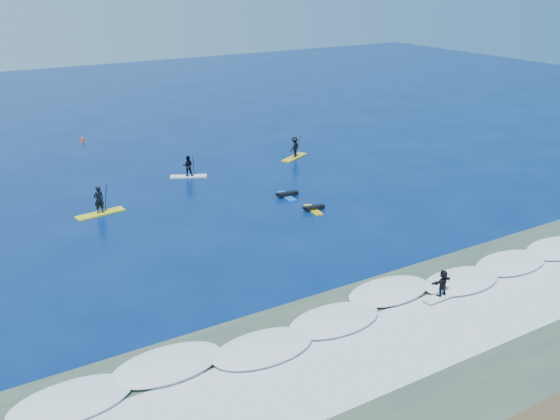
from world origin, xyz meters
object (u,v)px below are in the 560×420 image
prone_paddler_near (313,209)px  sup_paddler_left (99,204)px  sup_paddler_center (188,168)px  sup_paddler_right (295,148)px  prone_paddler_far (287,195)px  wave_surfer (443,285)px  marker_buoy (82,140)px

prone_paddler_near → sup_paddler_left: bearing=70.2°
sup_paddler_center → sup_paddler_right: 10.12m
prone_paddler_far → wave_surfer: (-1.37, -16.84, 0.68)m
sup_paddler_left → sup_paddler_center: size_ratio=1.15×
prone_paddler_far → sup_paddler_center: bearing=34.3°
prone_paddler_far → sup_paddler_right: bearing=-29.1°
sup_paddler_left → wave_surfer: 23.38m
prone_paddler_near → marker_buoy: 27.67m
sup_paddler_left → sup_paddler_right: (18.49, 4.51, 0.13)m
sup_paddler_center → prone_paddler_far: size_ratio=1.27×
prone_paddler_near → marker_buoy: size_ratio=3.12×
prone_paddler_near → marker_buoy: marker_buoy is taller
sup_paddler_left → marker_buoy: sup_paddler_left is taller
prone_paddler_near → sup_paddler_right: bearing=-17.9°
sup_paddler_right → wave_surfer: bearing=-133.0°
sup_paddler_right → marker_buoy: (-14.54, 14.80, -0.56)m
sup_paddler_left → sup_paddler_right: size_ratio=1.07×
marker_buoy → prone_paddler_far: bearing=-69.4°
sup_paddler_right → wave_surfer: (-7.27, -25.03, -0.01)m
wave_surfer → sup_paddler_left: bearing=116.8°
marker_buoy → sup_paddler_center: bearing=-73.5°
sup_paddler_center → sup_paddler_right: size_ratio=0.93×
sup_paddler_center → marker_buoy: 15.57m
sup_paddler_right → sup_paddler_center: bearing=153.8°
sup_paddler_center → sup_paddler_right: bearing=26.2°
prone_paddler_near → prone_paddler_far: (-0.11, 3.27, 0.01)m
wave_surfer → sup_paddler_right: bearing=72.0°
sup_paddler_right → wave_surfer: size_ratio=1.51×
prone_paddler_near → wave_surfer: size_ratio=1.02×
prone_paddler_far → wave_surfer: bearing=-178.0°
prone_paddler_near → marker_buoy: (-8.75, 26.25, 0.15)m
wave_surfer → sup_paddler_center: bearing=94.7°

